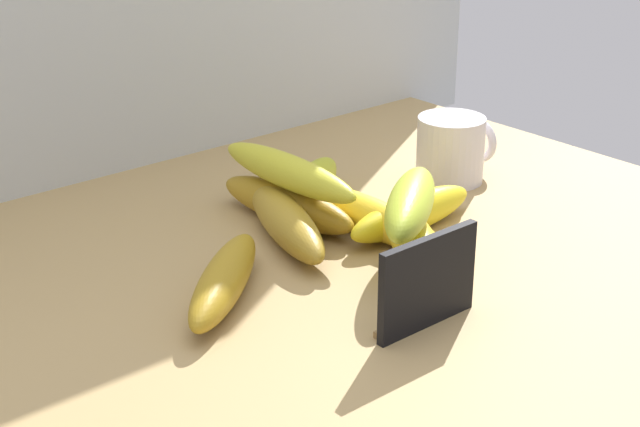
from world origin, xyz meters
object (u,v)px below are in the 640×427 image
object	(u,v)px
chalkboard_sign	(427,285)
banana_2	(287,204)
banana_3	(224,280)
banana_6	(414,241)
banana_0	(310,187)
banana_1	(286,221)
banana_8	(410,203)
banana_7	(288,171)
coffee_mug	(452,149)
banana_5	(411,213)
banana_4	(371,217)

from	to	relation	value
chalkboard_sign	banana_2	size ratio (longest dim) A/B	0.59
banana_3	banana_6	bearing A→B (deg)	-16.20
banana_0	banana_1	bearing A→B (deg)	-143.69
banana_1	banana_6	distance (cm)	13.61
banana_3	banana_8	size ratio (longest dim) A/B	1.11
banana_6	banana_7	world-z (taller)	banana_7
banana_1	banana_3	world-z (taller)	banana_1
banana_1	banana_3	xyz separation A→B (cm)	(-12.33, -6.51, -0.21)
chalkboard_sign	coffee_mug	distance (cm)	35.72
banana_7	banana_6	bearing A→B (deg)	-75.98
banana_1	banana_2	bearing A→B (deg)	50.25
banana_0	banana_3	size ratio (longest dim) A/B	0.90
banana_1	banana_2	xyz separation A→B (cm)	(2.99, 3.59, -0.06)
banana_3	banana_8	bearing A→B (deg)	-16.93
banana_1	coffee_mug	bearing A→B (deg)	2.10
chalkboard_sign	banana_3	world-z (taller)	chalkboard_sign
banana_2	banana_5	world-z (taller)	banana_2
banana_1	banana_2	distance (cm)	4.68
banana_0	banana_3	bearing A→B (deg)	-148.59
banana_5	banana_0	bearing A→B (deg)	104.88
banana_2	banana_7	size ratio (longest dim) A/B	0.91
coffee_mug	banana_4	distance (cm)	19.16
banana_5	banana_7	bearing A→B (deg)	132.68
coffee_mug	banana_7	bearing A→B (deg)	174.97
banana_0	banana_4	distance (cm)	10.70
chalkboard_sign	banana_2	xyz separation A→B (cm)	(4.80, 25.22, -1.73)
coffee_mug	banana_6	bearing A→B (deg)	-146.32
banana_8	banana_7	bearing A→B (deg)	101.31
chalkboard_sign	banana_1	bearing A→B (deg)	85.21
banana_6	banana_7	distance (cm)	15.91
banana_3	coffee_mug	bearing A→B (deg)	11.05
coffee_mug	banana_8	size ratio (longest dim) A/B	0.57
banana_2	banana_8	size ratio (longest dim) A/B	1.11
banana_2	banana_7	world-z (taller)	banana_7
banana_8	banana_2	bearing A→B (deg)	100.00
banana_2	banana_6	distance (cm)	15.95
coffee_mug	banana_5	xyz separation A→B (cm)	(-14.29, -7.54, -1.90)
banana_8	chalkboard_sign	bearing A→B (deg)	-128.13
chalkboard_sign	banana_2	world-z (taller)	chalkboard_sign
coffee_mug	banana_0	distance (cm)	18.46
banana_3	banana_4	size ratio (longest dim) A/B	0.92
banana_5	banana_7	size ratio (longest dim) A/B	0.86
coffee_mug	banana_1	bearing A→B (deg)	-177.90
coffee_mug	banana_0	xyz separation A→B (cm)	(-17.65, 5.09, -1.85)
banana_0	banana_7	xyz separation A→B (cm)	(-5.47, -3.06, 4.03)
coffee_mug	banana_4	bearing A→B (deg)	-162.94
banana_4	banana_7	size ratio (longest dim) A/B	0.98
banana_7	banana_8	distance (cm)	15.29
chalkboard_sign	banana_7	xyz separation A→B (cm)	(4.56, 24.61, 2.22)
banana_5	banana_3	bearing A→B (deg)	179.79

